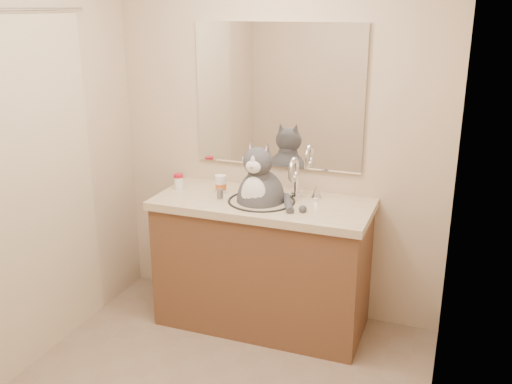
{
  "coord_description": "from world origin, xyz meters",
  "views": [
    {
      "loc": [
        1.12,
        -2.16,
        1.99
      ],
      "look_at": [
        0.07,
        0.65,
        1.01
      ],
      "focal_mm": 40.0,
      "sensor_mm": 36.0,
      "label": 1
    }
  ],
  "objects_px": {
    "cat": "(260,196)",
    "grey_canister": "(220,194)",
    "pill_bottle_orange": "(221,185)",
    "pill_bottle_redcap": "(179,181)"
  },
  "relations": [
    {
      "from": "pill_bottle_orange",
      "to": "grey_canister",
      "type": "relative_size",
      "value": 2.03
    },
    {
      "from": "cat",
      "to": "pill_bottle_redcap",
      "type": "bearing_deg",
      "value": 178.87
    },
    {
      "from": "cat",
      "to": "pill_bottle_redcap",
      "type": "distance_m",
      "value": 0.58
    },
    {
      "from": "cat",
      "to": "grey_canister",
      "type": "xyz_separation_m",
      "value": [
        -0.25,
        -0.04,
        -0.0
      ]
    },
    {
      "from": "cat",
      "to": "grey_canister",
      "type": "height_order",
      "value": "cat"
    },
    {
      "from": "cat",
      "to": "pill_bottle_orange",
      "type": "bearing_deg",
      "value": 173.26
    },
    {
      "from": "pill_bottle_redcap",
      "to": "grey_canister",
      "type": "bearing_deg",
      "value": -14.1
    },
    {
      "from": "pill_bottle_redcap",
      "to": "pill_bottle_orange",
      "type": "relative_size",
      "value": 0.85
    },
    {
      "from": "cat",
      "to": "pill_bottle_orange",
      "type": "distance_m",
      "value": 0.29
    },
    {
      "from": "pill_bottle_redcap",
      "to": "pill_bottle_orange",
      "type": "height_order",
      "value": "pill_bottle_orange"
    }
  ]
}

